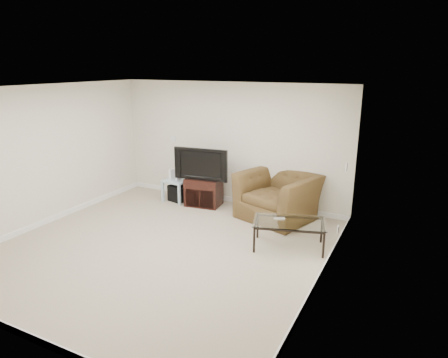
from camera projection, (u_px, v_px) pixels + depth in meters
The scene contains 18 objects.
floor at pixel (163, 247), 6.40m from camera, with size 5.00×5.00×0.00m, color tan.
ceiling at pixel (155, 88), 5.71m from camera, with size 5.00×5.00×0.00m, color white.
wall_back at pixel (231, 144), 8.20m from camera, with size 5.00×0.02×2.50m, color silver.
wall_left at pixel (44, 156), 7.14m from camera, with size 0.02×5.00×2.50m, color silver.
wall_right at pixel (324, 196), 4.98m from camera, with size 0.02×5.00×2.50m, color silver.
plate_back at pixel (173, 139), 8.80m from camera, with size 0.12×0.02×0.12m, color white.
plate_right_switch at pixel (347, 167), 6.36m from camera, with size 0.02×0.09×0.13m, color white.
plate_right_outlet at pixel (338, 229), 6.36m from camera, with size 0.02×0.08×0.12m, color white.
tv_stand at pixel (204, 192), 8.25m from camera, with size 0.70×0.49×0.58m, color black, non-canonical shape.
dvd_player at pixel (203, 183), 8.16m from camera, with size 0.38×0.26×0.05m, color black.
television at pixel (203, 163), 8.06m from camera, with size 1.05×0.21×0.65m, color black.
side_table at pixel (177, 190), 8.55m from camera, with size 0.49×0.49×0.47m, color silver, non-canonical shape.
subwoofer at pixel (179, 193), 8.57m from camera, with size 0.36×0.36×0.36m, color black.
game_console at pixel (172, 174), 8.50m from camera, with size 0.05×0.16×0.21m, color white.
game_case at pixel (178, 176), 8.42m from camera, with size 0.05×0.14×0.19m, color silver.
recliner at pixel (278, 189), 7.48m from camera, with size 1.34×0.87×1.17m, color #4D3A1D.
coffee_table at pixel (289, 234), 6.35m from camera, with size 1.13×0.64×0.44m, color black, non-canonical shape.
remote at pixel (279, 218), 6.40m from camera, with size 0.18×0.05×0.02m, color #B2B2B7.
Camera 1 is at (3.51, -4.78, 2.84)m, focal length 32.00 mm.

